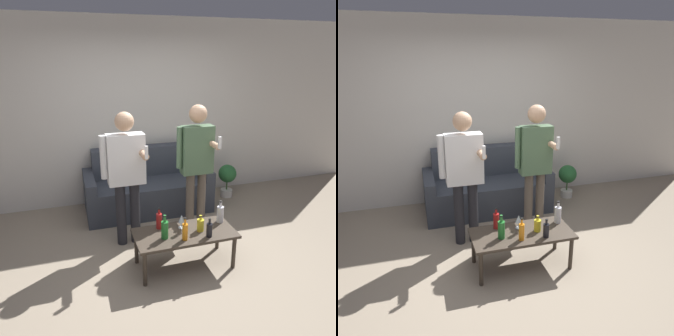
{
  "view_description": "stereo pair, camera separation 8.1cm",
  "coord_description": "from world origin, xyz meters",
  "views": [
    {
      "loc": [
        -0.99,
        -2.74,
        2.17
      ],
      "look_at": [
        0.07,
        0.64,
        0.95
      ],
      "focal_mm": 35.0,
      "sensor_mm": 36.0,
      "label": 1
    },
    {
      "loc": [
        -0.91,
        -2.76,
        2.17
      ],
      "look_at": [
        0.07,
        0.64,
        0.95
      ],
      "focal_mm": 35.0,
      "sensor_mm": 36.0,
      "label": 2
    }
  ],
  "objects": [
    {
      "name": "ground_plane",
      "position": [
        0.0,
        0.0,
        0.0
      ],
      "size": [
        16.0,
        16.0,
        0.0
      ],
      "primitive_type": "plane",
      "color": "gray"
    },
    {
      "name": "wall_back",
      "position": [
        0.0,
        2.07,
        1.35
      ],
      "size": [
        8.0,
        0.06,
        2.7
      ],
      "color": "silver",
      "rests_on": "ground_plane"
    },
    {
      "name": "couch",
      "position": [
        0.05,
        1.62,
        0.32
      ],
      "size": [
        1.79,
        0.8,
        0.89
      ],
      "color": "#383D47",
      "rests_on": "ground_plane"
    },
    {
      "name": "coffee_table",
      "position": [
        0.09,
        0.11,
        0.36
      ],
      "size": [
        1.07,
        0.5,
        0.41
      ],
      "color": "#3D3328",
      "rests_on": "ground_plane"
    },
    {
      "name": "bottle_orange",
      "position": [
        0.04,
        -0.03,
        0.5
      ],
      "size": [
        0.06,
        0.06,
        0.25
      ],
      "color": "orange",
      "rests_on": "coffee_table"
    },
    {
      "name": "bottle_green",
      "position": [
        -0.15,
        0.06,
        0.51
      ],
      "size": [
        0.07,
        0.07,
        0.26
      ],
      "color": "#23752D",
      "rests_on": "coffee_table"
    },
    {
      "name": "bottle_dark",
      "position": [
        0.3,
        -0.04,
        0.49
      ],
      "size": [
        0.06,
        0.06,
        0.2
      ],
      "color": "black",
      "rests_on": "coffee_table"
    },
    {
      "name": "bottle_yellow",
      "position": [
        0.54,
        0.21,
        0.51
      ],
      "size": [
        0.08,
        0.08,
        0.26
      ],
      "color": "silver",
      "rests_on": "coffee_table"
    },
    {
      "name": "bottle_red",
      "position": [
        -0.15,
        0.27,
        0.5
      ],
      "size": [
        0.06,
        0.06,
        0.24
      ],
      "color": "#B21E1E",
      "rests_on": "coffee_table"
    },
    {
      "name": "bottle_clear",
      "position": [
        0.26,
        0.09,
        0.48
      ],
      "size": [
        0.07,
        0.07,
        0.18
      ],
      "color": "yellow",
      "rests_on": "coffee_table"
    },
    {
      "name": "wine_glass_near",
      "position": [
        0.08,
        0.21,
        0.51
      ],
      "size": [
        0.07,
        0.07,
        0.15
      ],
      "color": "silver",
      "rests_on": "coffee_table"
    },
    {
      "name": "person_standing_left",
      "position": [
        -0.4,
        0.75,
        0.94
      ],
      "size": [
        0.5,
        0.42,
        1.6
      ],
      "color": "#232328",
      "rests_on": "ground_plane"
    },
    {
      "name": "person_standing_right",
      "position": [
        0.48,
        0.8,
        0.97
      ],
      "size": [
        0.45,
        0.42,
        1.63
      ],
      "color": "brown",
      "rests_on": "ground_plane"
    },
    {
      "name": "potted_plant",
      "position": [
        1.38,
        1.66,
        0.34
      ],
      "size": [
        0.29,
        0.29,
        0.53
      ],
      "color": "silver",
      "rests_on": "ground_plane"
    }
  ]
}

